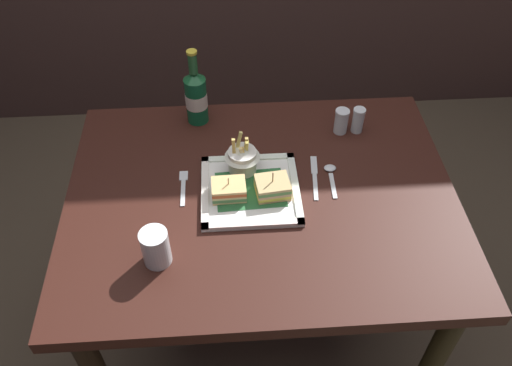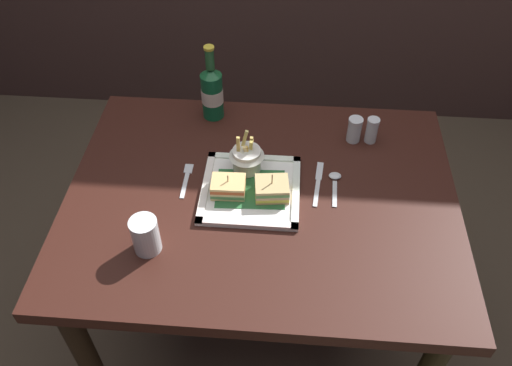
# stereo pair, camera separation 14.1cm
# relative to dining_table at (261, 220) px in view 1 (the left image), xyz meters

# --- Properties ---
(ground_plane) EXTENTS (6.00, 6.00, 0.00)m
(ground_plane) POSITION_rel_dining_table_xyz_m (0.00, 0.00, -0.67)
(ground_plane) COLOR brown
(dining_table) EXTENTS (1.07, 0.82, 0.78)m
(dining_table) POSITION_rel_dining_table_xyz_m (0.00, 0.00, 0.00)
(dining_table) COLOR #331710
(dining_table) RESTS_ON ground_plane
(square_plate) EXTENTS (0.27, 0.27, 0.02)m
(square_plate) POSITION_rel_dining_table_xyz_m (-0.03, 0.01, 0.12)
(square_plate) COLOR white
(square_plate) RESTS_ON dining_table
(sandwich_half_left) EXTENTS (0.09, 0.07, 0.07)m
(sandwich_half_left) POSITION_rel_dining_table_xyz_m (-0.09, -0.01, 0.14)
(sandwich_half_left) COLOR #DAB475
(sandwich_half_left) RESTS_ON square_plate
(sandwich_half_right) EXTENTS (0.10, 0.09, 0.08)m
(sandwich_half_right) POSITION_rel_dining_table_xyz_m (0.03, -0.01, 0.14)
(sandwich_half_right) COLOR tan
(sandwich_half_right) RESTS_ON square_plate
(fries_cup) EXTENTS (0.10, 0.10, 0.12)m
(fries_cup) POSITION_rel_dining_table_xyz_m (-0.05, 0.09, 0.17)
(fries_cup) COLOR white
(fries_cup) RESTS_ON square_plate
(beer_bottle) EXTENTS (0.07, 0.07, 0.25)m
(beer_bottle) POSITION_rel_dining_table_xyz_m (-0.18, 0.34, 0.20)
(beer_bottle) COLOR #105330
(beer_bottle) RESTS_ON dining_table
(water_glass) EXTENTS (0.07, 0.07, 0.10)m
(water_glass) POSITION_rel_dining_table_xyz_m (-0.27, -0.20, 0.15)
(water_glass) COLOR silver
(water_glass) RESTS_ON dining_table
(fork) EXTENTS (0.02, 0.13, 0.00)m
(fork) POSITION_rel_dining_table_xyz_m (-0.22, 0.05, 0.11)
(fork) COLOR silver
(fork) RESTS_ON dining_table
(knife) EXTENTS (0.03, 0.17, 0.00)m
(knife) POSITION_rel_dining_table_xyz_m (0.16, 0.06, 0.11)
(knife) COLOR silver
(knife) RESTS_ON dining_table
(spoon) EXTENTS (0.03, 0.13, 0.01)m
(spoon) POSITION_rel_dining_table_xyz_m (0.20, 0.07, 0.11)
(spoon) COLOR silver
(spoon) RESTS_ON dining_table
(salt_shaker) EXTENTS (0.04, 0.04, 0.08)m
(salt_shaker) POSITION_rel_dining_table_xyz_m (0.26, 0.25, 0.15)
(salt_shaker) COLOR silver
(salt_shaker) RESTS_ON dining_table
(pepper_shaker) EXTENTS (0.04, 0.04, 0.08)m
(pepper_shaker) POSITION_rel_dining_table_xyz_m (0.31, 0.25, 0.15)
(pepper_shaker) COLOR silver
(pepper_shaker) RESTS_ON dining_table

